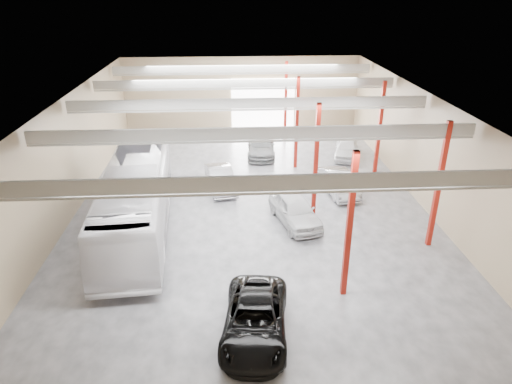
{
  "coord_description": "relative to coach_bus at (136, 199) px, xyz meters",
  "views": [
    {
      "loc": [
        -1.29,
        -27.01,
        13.11
      ],
      "look_at": [
        0.16,
        -3.3,
        2.2
      ],
      "focal_mm": 32.0,
      "sensor_mm": 36.0,
      "label": 1
    }
  ],
  "objects": [
    {
      "name": "depot_shell",
      "position": [
        6.78,
        3.8,
        3.02
      ],
      "size": [
        22.12,
        32.12,
        7.06
      ],
      "color": "#424247",
      "rests_on": "ground"
    },
    {
      "name": "coach_bus",
      "position": [
        0.0,
        0.0,
        0.0
      ],
      "size": [
        4.33,
        14.25,
        3.91
      ],
      "primitive_type": "imported",
      "rotation": [
        0.0,
        0.0,
        0.08
      ],
      "color": "white",
      "rests_on": "ground"
    },
    {
      "name": "black_sedan",
      "position": [
        6.22,
        -9.18,
        -1.19
      ],
      "size": [
        3.19,
        5.79,
        1.54
      ],
      "primitive_type": "imported",
      "rotation": [
        0.0,
        0.0,
        -0.12
      ],
      "color": "black",
      "rests_on": "ground"
    },
    {
      "name": "car_row_a",
      "position": [
        9.15,
        0.32,
        -1.11
      ],
      "size": [
        3.14,
        5.29,
        1.69
      ],
      "primitive_type": "imported",
      "rotation": [
        0.0,
        0.0,
        0.25
      ],
      "color": "silver",
      "rests_on": "ground"
    },
    {
      "name": "car_row_b",
      "position": [
        4.68,
        5.52,
        -1.19
      ],
      "size": [
        2.45,
        4.86,
        1.53
      ],
      "primitive_type": "imported",
      "rotation": [
        0.0,
        0.0,
        0.19
      ],
      "color": "silver",
      "rests_on": "ground"
    },
    {
      "name": "car_row_c",
      "position": [
        7.99,
        12.32,
        -1.16
      ],
      "size": [
        2.56,
        5.6,
        1.59
      ],
      "primitive_type": "imported",
      "rotation": [
        0.0,
        0.0,
        -0.06
      ],
      "color": "slate",
      "rests_on": "ground"
    },
    {
      "name": "car_right_near",
      "position": [
        12.73,
        4.34,
        -1.2
      ],
      "size": [
        2.16,
        4.76,
        1.51
      ],
      "primitive_type": "imported",
      "rotation": [
        0.0,
        0.0,
        0.13
      ],
      "color": "#A0A0A4",
      "rests_on": "ground"
    },
    {
      "name": "car_right_far",
      "position": [
        14.95,
        11.27,
        -1.18
      ],
      "size": [
        3.01,
        4.86,
        1.54
      ],
      "primitive_type": "imported",
      "rotation": [
        0.0,
        0.0,
        -0.28
      ],
      "color": "white",
      "rests_on": "ground"
    }
  ]
}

